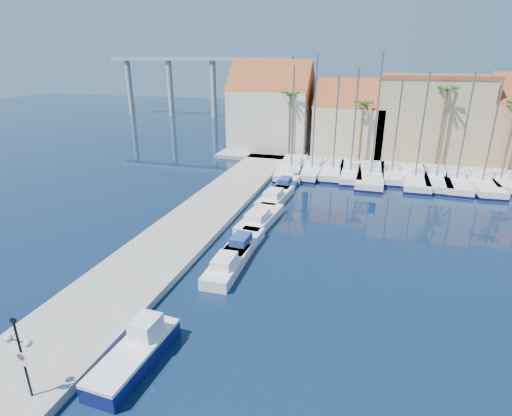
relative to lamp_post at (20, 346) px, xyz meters
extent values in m
plane|color=black|center=(7.25, 4.71, -3.09)|extent=(260.00, 260.00, 0.00)
cube|color=gray|center=(-1.75, 18.21, -2.84)|extent=(6.00, 77.00, 0.50)
cube|color=gray|center=(17.25, 52.71, -2.84)|extent=(54.00, 16.00, 0.50)
cylinder|color=black|center=(0.00, 0.00, -0.62)|extent=(0.10, 0.10, 3.95)
cylinder|color=black|center=(-0.25, 0.01, 0.27)|extent=(0.49, 0.05, 0.05)
cylinder|color=black|center=(0.25, 0.00, 0.27)|extent=(0.49, 0.05, 0.05)
sphere|color=white|center=(-0.49, 0.01, 0.27)|extent=(0.36, 0.36, 0.36)
sphere|color=white|center=(0.49, 0.00, 0.27)|extent=(0.36, 0.36, 0.36)
cube|color=black|center=(0.00, 0.00, 1.26)|extent=(0.22, 0.12, 0.16)
cube|color=white|center=(0.00, -0.05, -0.52)|extent=(0.49, 0.04, 0.49)
cylinder|color=red|center=(0.00, -0.08, -0.47)|extent=(0.34, 0.02, 0.34)
cylinder|color=#1933A5|center=(0.00, -0.09, -0.47)|extent=(0.24, 0.01, 0.24)
cube|color=white|center=(0.00, -0.05, -0.86)|extent=(0.40, 0.03, 0.14)
cube|color=#0E1552|center=(2.90, 3.33, -2.68)|extent=(2.13, 5.63, 0.83)
cube|color=white|center=(2.90, 3.33, -2.17)|extent=(2.13, 5.63, 0.18)
cube|color=white|center=(2.96, 4.44, -1.66)|extent=(1.28, 1.54, 1.02)
cube|color=white|center=(3.99, 13.34, -2.69)|extent=(2.01, 5.98, 0.80)
cube|color=white|center=(4.00, 12.75, -1.99)|extent=(1.37, 2.10, 0.60)
cube|color=white|center=(4.00, 16.89, -2.69)|extent=(1.99, 5.56, 0.80)
cube|color=navy|center=(3.98, 16.34, -1.99)|extent=(1.31, 1.97, 0.60)
cube|color=white|center=(3.84, 22.26, -2.69)|extent=(2.85, 7.20, 0.80)
cube|color=white|center=(3.77, 21.56, -1.99)|extent=(1.78, 2.59, 0.60)
cube|color=white|center=(3.71, 28.54, -2.69)|extent=(2.72, 6.83, 0.80)
cube|color=white|center=(3.65, 27.87, -1.99)|extent=(1.69, 2.46, 0.60)
cube|color=white|center=(3.84, 33.21, -2.69)|extent=(2.12, 5.66, 0.80)
cube|color=navy|center=(3.81, 32.65, -1.99)|extent=(1.36, 2.02, 0.60)
cube|color=white|center=(4.09, 37.27, -2.69)|extent=(2.00, 5.35, 0.80)
cube|color=white|center=(4.13, 36.74, -1.99)|extent=(1.29, 1.91, 0.60)
cube|color=white|center=(2.97, 40.47, -2.59)|extent=(4.04, 12.10, 1.00)
cube|color=#0F0C3C|center=(2.97, 40.47, -2.91)|extent=(4.10, 12.16, 0.28)
cube|color=white|center=(2.87, 41.66, -1.79)|extent=(2.44, 3.73, 0.60)
cylinder|color=slate|center=(3.02, 39.88, 4.07)|extent=(0.20, 0.20, 12.32)
cube|color=white|center=(5.72, 40.62, -2.59)|extent=(3.16, 10.46, 1.00)
cube|color=#0F0C3C|center=(5.72, 40.62, -2.91)|extent=(3.22, 10.52, 0.28)
cube|color=white|center=(5.77, 41.65, -1.79)|extent=(2.02, 3.19, 0.60)
cylinder|color=slate|center=(5.70, 40.10, 4.66)|extent=(0.20, 0.20, 13.50)
cube|color=white|center=(8.35, 40.87, -2.59)|extent=(2.49, 9.59, 1.00)
cube|color=#0F0C3C|center=(8.35, 40.87, -2.91)|extent=(2.55, 9.65, 0.28)
cube|color=white|center=(8.35, 41.83, -1.79)|extent=(1.75, 2.88, 0.60)
cylinder|color=slate|center=(8.35, 40.40, 3.51)|extent=(0.20, 0.20, 11.21)
cube|color=white|center=(10.56, 40.45, -2.59)|extent=(3.25, 10.03, 1.00)
cube|color=#0F0C3C|center=(10.56, 40.45, -2.91)|extent=(3.31, 10.09, 0.28)
cube|color=white|center=(10.49, 41.43, -1.79)|extent=(2.00, 3.08, 0.60)
cylinder|color=slate|center=(10.59, 39.95, 3.97)|extent=(0.20, 0.20, 12.12)
cube|color=white|center=(13.07, 39.83, -2.59)|extent=(3.23, 11.91, 1.00)
cube|color=#0F0C3C|center=(13.07, 39.83, -2.91)|extent=(3.29, 11.97, 0.28)
cube|color=white|center=(13.08, 41.02, -1.79)|extent=(2.20, 3.59, 0.60)
cylinder|color=slate|center=(13.06, 39.24, 4.83)|extent=(0.20, 0.20, 13.85)
cube|color=white|center=(15.52, 41.35, -2.59)|extent=(2.67, 9.18, 1.00)
cube|color=#0F0C3C|center=(15.52, 41.35, -2.91)|extent=(2.73, 9.24, 0.28)
cube|color=white|center=(15.49, 42.26, -1.79)|extent=(1.75, 2.79, 0.60)
cylinder|color=slate|center=(15.53, 40.89, 3.28)|extent=(0.20, 0.20, 10.75)
cube|color=white|center=(18.19, 40.15, -2.59)|extent=(2.88, 11.04, 1.00)
cube|color=#0F0C3C|center=(18.19, 40.15, -2.91)|extent=(2.94, 11.10, 0.28)
cube|color=white|center=(18.19, 41.25, -1.79)|extent=(2.01, 3.31, 0.60)
cylinder|color=slate|center=(18.19, 39.60, 3.76)|extent=(0.20, 0.20, 11.70)
cube|color=white|center=(20.60, 40.52, -2.59)|extent=(3.23, 11.05, 1.00)
cube|color=#0F0C3C|center=(20.60, 40.52, -2.91)|extent=(3.30, 11.11, 0.28)
cube|color=white|center=(20.64, 41.62, -1.79)|extent=(2.11, 3.35, 0.60)
cylinder|color=slate|center=(20.58, 39.97, 3.07)|extent=(0.20, 0.20, 10.33)
cube|color=white|center=(22.72, 40.10, -2.59)|extent=(3.31, 10.66, 1.00)
cube|color=#0F0C3C|center=(22.72, 40.10, -2.91)|extent=(3.37, 10.72, 0.28)
cube|color=white|center=(22.78, 41.15, -1.79)|extent=(2.08, 3.26, 0.60)
cylinder|color=slate|center=(22.69, 39.57, 3.76)|extent=(0.20, 0.20, 11.70)
cube|color=white|center=(25.44, 40.17, -2.59)|extent=(3.32, 10.79, 1.00)
cube|color=#0F0C3C|center=(25.44, 40.17, -2.91)|extent=(3.38, 10.85, 0.28)
cube|color=white|center=(25.38, 41.23, -1.79)|extent=(2.10, 3.29, 0.60)
cylinder|color=slate|center=(25.46, 39.64, 3.50)|extent=(0.20, 0.20, 11.18)
cube|color=white|center=(27.61, 41.24, -2.59)|extent=(2.42, 8.42, 1.00)
cube|color=#0F0C3C|center=(27.61, 41.24, -2.91)|extent=(2.48, 8.48, 0.28)
cube|color=white|center=(27.64, 42.07, -1.79)|extent=(1.59, 2.55, 0.60)
cylinder|color=slate|center=(27.60, 40.82, 3.32)|extent=(0.20, 0.20, 10.83)
cube|color=beige|center=(-2.75, 51.71, 1.91)|extent=(12.00, 9.00, 9.00)
cube|color=maroon|center=(-2.75, 51.71, 6.41)|extent=(12.30, 9.00, 9.00)
cube|color=beige|center=(9.25, 51.71, 0.91)|extent=(10.00, 8.00, 7.00)
cube|color=maroon|center=(9.25, 51.71, 4.41)|extent=(10.30, 8.00, 8.00)
cube|color=tan|center=(20.25, 52.71, 2.91)|extent=(14.00, 10.00, 11.00)
cube|color=maroon|center=(20.25, 52.71, 8.66)|extent=(14.20, 10.20, 0.50)
cylinder|color=brown|center=(1.25, 46.71, 1.91)|extent=(0.36, 0.36, 9.00)
sphere|color=#285B1A|center=(1.25, 46.71, 6.26)|extent=(2.60, 2.60, 2.60)
cylinder|color=brown|center=(11.25, 46.71, 1.41)|extent=(0.36, 0.36, 8.00)
sphere|color=#285B1A|center=(11.25, 46.71, 5.26)|extent=(2.60, 2.60, 2.60)
cylinder|color=brown|center=(21.25, 46.71, 2.41)|extent=(0.36, 0.36, 10.00)
sphere|color=#285B1A|center=(21.25, 46.71, 7.26)|extent=(2.60, 2.60, 2.60)
cylinder|color=brown|center=(29.25, 46.71, 1.66)|extent=(0.36, 0.36, 8.50)
cube|color=#9E9E99|center=(-30.75, 86.71, 10.91)|extent=(48.00, 2.20, 0.90)
cylinder|color=#9E9E99|center=(-50.75, 86.71, 3.91)|extent=(1.40, 1.40, 14.00)
cylinder|color=#9E9E99|center=(-38.75, 86.71, 3.91)|extent=(1.40, 1.40, 14.00)
cylinder|color=#9E9E99|center=(-26.75, 86.71, 3.91)|extent=(1.40, 1.40, 14.00)
cylinder|color=#9E9E99|center=(-14.75, 86.71, 3.91)|extent=(1.40, 1.40, 14.00)
camera|label=1|loc=(12.96, -9.91, 10.96)|focal=28.00mm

